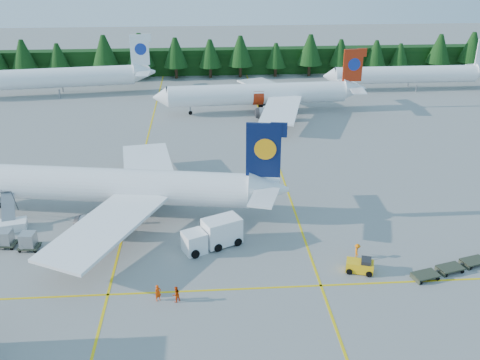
{
  "coord_description": "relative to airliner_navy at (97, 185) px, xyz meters",
  "views": [
    {
      "loc": [
        -4.67,
        -47.42,
        30.11
      ],
      "look_at": [
        -0.49,
        11.12,
        3.5
      ],
      "focal_mm": 40.0,
      "sensor_mm": 36.0,
      "label": 1
    }
  ],
  "objects": [
    {
      "name": "crew_b",
      "position": [
        9.76,
        -18.04,
        -2.79
      ],
      "size": [
        0.97,
        0.93,
        1.57
      ],
      "primitive_type": "imported",
      "rotation": [
        0.0,
        0.0,
        3.78
      ],
      "color": "#E03804",
      "rests_on": "ground"
    },
    {
      "name": "airliner_far_right",
      "position": [
        55.49,
        53.51,
        -0.24
      ],
      "size": [
        36.58,
        3.96,
        10.64
      ],
      "rotation": [
        0.0,
        0.0,
        0.01
      ],
      "color": "white",
      "rests_on": "ground"
    },
    {
      "name": "dolly_train",
      "position": [
        38.06,
        -14.64,
        -3.12
      ],
      "size": [
        11.48,
        5.17,
        0.14
      ],
      "rotation": [
        0.0,
        0.0,
        0.27
      ],
      "color": "#313527",
      "rests_on": "ground"
    },
    {
      "name": "airstairs",
      "position": [
        -9.66,
        -3.18,
        -2.83
      ],
      "size": [
        4.18,
        5.67,
        3.45
      ],
      "rotation": [
        0.0,
        0.0,
        0.22
      ],
      "color": "white",
      "rests_on": "ground"
    },
    {
      "name": "taxi_stripe_cross",
      "position": [
        17.38,
        -16.58,
        -3.57
      ],
      "size": [
        80.0,
        0.25,
        0.01
      ],
      "primitive_type": "cube",
      "color": "yellow",
      "rests_on": "ground"
    },
    {
      "name": "taxi_stripe_a",
      "position": [
        3.38,
        9.42,
        -3.57
      ],
      "size": [
        0.25,
        120.0,
        0.01
      ],
      "primitive_type": "cube",
      "color": "yellow",
      "rests_on": "ground"
    },
    {
      "name": "airliner_navy",
      "position": [
        0.0,
        0.0,
        0.0
      ],
      "size": [
        40.69,
        33.22,
        11.9
      ],
      "rotation": [
        0.0,
        0.0,
        -0.17
      ],
      "color": "white",
      "rests_on": "ground"
    },
    {
      "name": "airliner_far_left",
      "position": [
        -20.12,
        53.8,
        0.17
      ],
      "size": [
        41.01,
        8.54,
        11.94
      ],
      "rotation": [
        0.0,
        0.0,
        0.12
      ],
      "color": "white",
      "rests_on": "ground"
    },
    {
      "name": "crew_c",
      "position": [
        28.06,
        -12.08,
        -2.76
      ],
      "size": [
        0.57,
        0.75,
        1.63
      ],
      "primitive_type": "imported",
      "rotation": [
        0.0,
        0.0,
        1.39
      ],
      "color": "orange",
      "rests_on": "ground"
    },
    {
      "name": "treeline_hedge",
      "position": [
        17.38,
        71.42,
        -0.58
      ],
      "size": [
        220.0,
        4.0,
        6.0
      ],
      "primitive_type": "cube",
      "color": "black",
      "rests_on": "ground"
    },
    {
      "name": "baggage_tug",
      "position": [
        27.72,
        -14.54,
        -2.88
      ],
      "size": [
        2.96,
        2.16,
        1.42
      ],
      "rotation": [
        0.0,
        0.0,
        -0.31
      ],
      "color": "#FBB70D",
      "rests_on": "ground"
    },
    {
      "name": "service_truck",
      "position": [
        13.27,
        -8.78,
        -2.07
      ],
      "size": [
        6.67,
        4.72,
        3.04
      ],
      "rotation": [
        0.0,
        0.0,
        0.44
      ],
      "color": "silver",
      "rests_on": "ground"
    },
    {
      "name": "uld_pair",
      "position": [
        -7.41,
        -7.6,
        -2.48
      ],
      "size": [
        4.89,
        2.55,
        1.63
      ],
      "rotation": [
        0.0,
        0.0,
        -0.09
      ],
      "color": "#313527",
      "rests_on": "ground"
    },
    {
      "name": "airliner_red",
      "position": [
        22.25,
        39.18,
        -0.14
      ],
      "size": [
        39.32,
        32.3,
        11.43
      ],
      "rotation": [
        0.0,
        0.0,
        0.05
      ],
      "color": "white",
      "rests_on": "ground"
    },
    {
      "name": "ground",
      "position": [
        17.38,
        -10.58,
        -3.58
      ],
      "size": [
        320.0,
        320.0,
        0.0
      ],
      "primitive_type": "plane",
      "color": "gray",
      "rests_on": "ground"
    },
    {
      "name": "crew_a",
      "position": [
        8.13,
        -17.77,
        -2.76
      ],
      "size": [
        0.71,
        0.64,
        1.64
      ],
      "primitive_type": "imported",
      "rotation": [
        0.0,
        0.0,
        0.54
      ],
      "color": "#F44005",
      "rests_on": "ground"
    },
    {
      "name": "taxi_stripe_b",
      "position": [
        23.38,
        9.42,
        -3.57
      ],
      "size": [
        0.25,
        120.0,
        0.01
      ],
      "primitive_type": "cube",
      "color": "yellow",
      "rests_on": "ground"
    }
  ]
}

